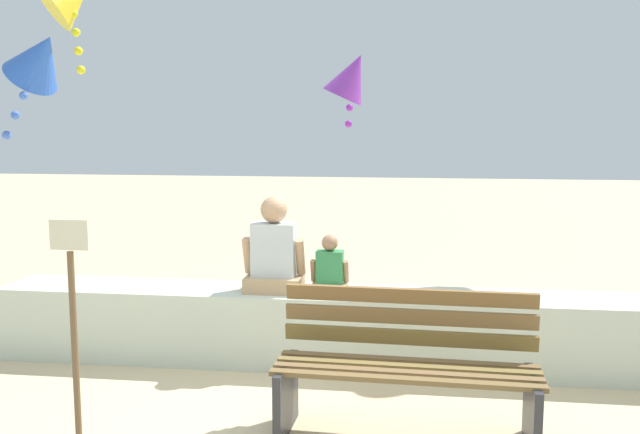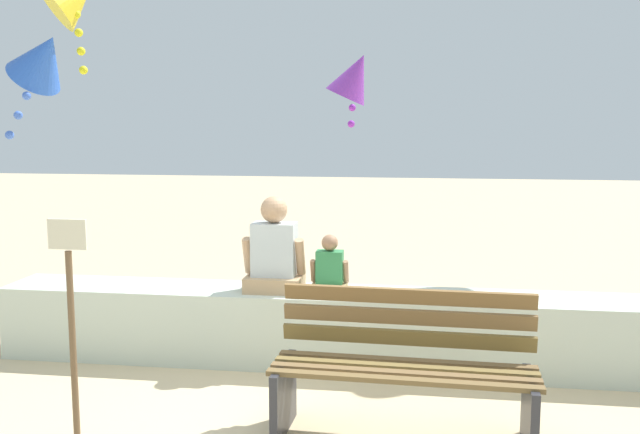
{
  "view_description": "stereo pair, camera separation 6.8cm",
  "coord_description": "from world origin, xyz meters",
  "px_view_note": "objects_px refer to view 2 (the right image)",
  "views": [
    {
      "loc": [
        0.58,
        -4.14,
        1.95
      ],
      "look_at": [
        -0.14,
        1.34,
        1.19
      ],
      "focal_mm": 39.79,
      "sensor_mm": 36.0,
      "label": 1
    },
    {
      "loc": [
        0.65,
        -4.13,
        1.95
      ],
      "look_at": [
        -0.14,
        1.34,
        1.19
      ],
      "focal_mm": 39.79,
      "sensor_mm": 36.0,
      "label": 2
    }
  ],
  "objects_px": {
    "person_child": "(330,270)",
    "kite_purple": "(354,76)",
    "sign_post": "(71,313)",
    "kite_blue": "(43,59)",
    "person_adult": "(274,254)",
    "park_bench": "(404,371)"
  },
  "relations": [
    {
      "from": "person_adult",
      "to": "kite_purple",
      "type": "height_order",
      "value": "kite_purple"
    },
    {
      "from": "person_adult",
      "to": "kite_blue",
      "type": "relative_size",
      "value": 0.68
    },
    {
      "from": "kite_purple",
      "to": "person_child",
      "type": "bearing_deg",
      "value": -88.37
    },
    {
      "from": "park_bench",
      "to": "kite_blue",
      "type": "xyz_separation_m",
      "value": [
        -3.5,
        2.18,
        2.11
      ]
    },
    {
      "from": "kite_purple",
      "to": "sign_post",
      "type": "relative_size",
      "value": 0.67
    },
    {
      "from": "kite_purple",
      "to": "sign_post",
      "type": "height_order",
      "value": "kite_purple"
    },
    {
      "from": "person_child",
      "to": "kite_purple",
      "type": "bearing_deg",
      "value": 91.63
    },
    {
      "from": "person_child",
      "to": "kite_blue",
      "type": "xyz_separation_m",
      "value": [
        -2.87,
        0.95,
        1.75
      ]
    },
    {
      "from": "sign_post",
      "to": "kite_purple",
      "type": "bearing_deg",
      "value": 73.6
    },
    {
      "from": "kite_blue",
      "to": "person_adult",
      "type": "bearing_deg",
      "value": -21.41
    },
    {
      "from": "sign_post",
      "to": "kite_blue",
      "type": "bearing_deg",
      "value": 120.89
    },
    {
      "from": "park_bench",
      "to": "person_child",
      "type": "distance_m",
      "value": 1.43
    },
    {
      "from": "park_bench",
      "to": "person_child",
      "type": "height_order",
      "value": "person_child"
    },
    {
      "from": "person_child",
      "to": "sign_post",
      "type": "bearing_deg",
      "value": -130.31
    },
    {
      "from": "person_adult",
      "to": "person_child",
      "type": "distance_m",
      "value": 0.46
    },
    {
      "from": "person_child",
      "to": "sign_post",
      "type": "height_order",
      "value": "sign_post"
    },
    {
      "from": "park_bench",
      "to": "sign_post",
      "type": "height_order",
      "value": "sign_post"
    },
    {
      "from": "sign_post",
      "to": "person_adult",
      "type": "bearing_deg",
      "value": 60.4
    },
    {
      "from": "person_child",
      "to": "kite_blue",
      "type": "distance_m",
      "value": 3.5
    },
    {
      "from": "person_adult",
      "to": "kite_blue",
      "type": "distance_m",
      "value": 3.08
    },
    {
      "from": "park_bench",
      "to": "kite_blue",
      "type": "bearing_deg",
      "value": 148.03
    },
    {
      "from": "park_bench",
      "to": "person_adult",
      "type": "height_order",
      "value": "person_adult"
    }
  ]
}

